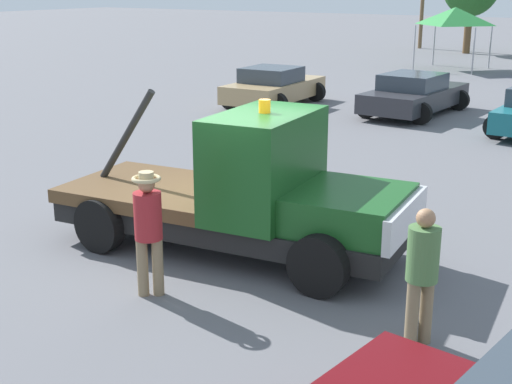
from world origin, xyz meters
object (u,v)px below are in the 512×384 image
Objects in this scene: person_at_hood at (148,224)px; canopy_tent_green at (455,16)px; parked_car_tan at (274,87)px; tow_truck at (249,195)px; person_near_truck at (422,268)px; parked_car_charcoal at (414,94)px.

canopy_tent_green is (-4.72, 27.99, 1.51)m from person_at_hood.
tow_truck is at bearing -153.03° from parked_car_tan.
canopy_tent_green reaches higher than person_at_hood.
person_near_truck is 15.68m from parked_car_charcoal.
canopy_tent_green reaches higher than parked_car_charcoal.
tow_truck is 3.33× the size of person_at_hood.
tow_truck is 1.34× the size of parked_car_tan.
person_near_truck is 0.57× the size of canopy_tent_green.
person_at_hood is 28.43m from canopy_tent_green.
person_near_truck is 28.63m from canopy_tent_green.
tow_truck reaches higher than person_near_truck.
person_near_truck is 3.67m from person_at_hood.
tow_truck is 1.97× the size of canopy_tent_green.
person_at_hood is 0.37× the size of parked_car_charcoal.
person_at_hood is 0.40× the size of parked_car_tan.
parked_car_charcoal is (-1.93, 15.30, -0.39)m from person_at_hood.
person_at_hood reaches higher than person_near_truck.
canopy_tent_green is at bearing -28.61° from person_at_hood.
person_at_hood is 0.59× the size of canopy_tent_green.
tow_truck is at bearing -79.06° from canopy_tent_green.
canopy_tent_green is (-8.33, 27.35, 1.57)m from person_near_truck.
person_at_hood is at bearing -80.42° from canopy_tent_green.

